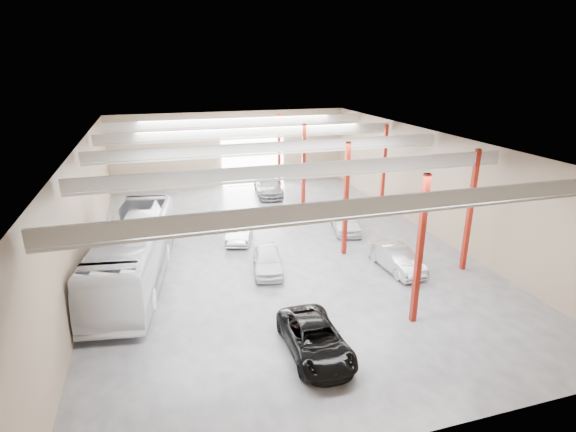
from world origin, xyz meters
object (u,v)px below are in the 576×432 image
car_right_near (396,258)px  car_right_far (346,221)px  black_sedan (315,339)px  car_row_c (268,186)px  coach_bus (134,251)px  car_row_a (267,260)px  car_row_b (240,229)px

car_right_near → car_right_far: size_ratio=1.00×
black_sedan → car_row_c: 23.32m
coach_bus → car_row_a: 7.27m
car_row_a → car_row_b: car_row_b is taller
car_row_c → car_right_far: (3.00, -10.33, -0.06)m
car_row_a → coach_bus: bearing=-176.9°
car_row_b → coach_bus: bearing=-129.9°
coach_bus → car_row_a: coach_bus is taller
car_row_b → car_right_near: car_right_near is taller
car_row_c → car_right_far: size_ratio=1.27×
car_row_a → car_right_near: bearing=-5.1°
coach_bus → car_row_b: bearing=42.3°
black_sedan → car_row_a: size_ratio=1.20×
car_row_a → car_row_c: size_ratio=0.74×
car_row_a → car_right_far: (6.86, 4.67, 0.05)m
car_row_a → car_right_near: (7.12, -1.95, 0.02)m
car_row_c → car_right_near: size_ratio=1.27×
car_row_a → car_right_near: size_ratio=0.94×
coach_bus → car_right_near: (14.26, -2.86, -1.01)m
car_row_a → car_right_far: bearing=44.5°
car_row_c → car_row_a: bearing=-97.7°
black_sedan → car_right_far: bearing=61.9°
black_sedan → car_right_far: 14.42m
coach_bus → car_right_far: bearing=24.1°
car_row_a → car_row_b: (-0.60, 5.20, 0.02)m
car_row_c → car_right_far: 10.76m
car_right_far → car_row_a: bearing=-132.3°
car_right_near → coach_bus: bearing=165.5°
black_sedan → car_row_b: car_row_b is taller
car_row_b → black_sedan: bearing=-70.7°
car_row_b → car_row_c: size_ratio=0.78×
coach_bus → car_row_a: bearing=1.8°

